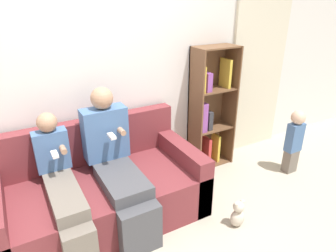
{
  "coord_description": "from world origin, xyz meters",
  "views": [
    {
      "loc": [
        -0.71,
        -1.78,
        2.0
      ],
      "look_at": [
        0.64,
        0.63,
        0.78
      ],
      "focal_mm": 32.0,
      "sensor_mm": 36.0,
      "label": 1
    }
  ],
  "objects_px": {
    "adult_seated": "(116,160)",
    "teddy_bear": "(238,214)",
    "child_seated": "(63,187)",
    "toddler_standing": "(294,139)",
    "bookshelf": "(209,109)",
    "couch": "(101,193)"
  },
  "relations": [
    {
      "from": "adult_seated",
      "to": "bookshelf",
      "type": "bearing_deg",
      "value": 17.57
    },
    {
      "from": "child_seated",
      "to": "teddy_bear",
      "type": "distance_m",
      "value": 1.58
    },
    {
      "from": "child_seated",
      "to": "bookshelf",
      "type": "height_order",
      "value": "bookshelf"
    },
    {
      "from": "couch",
      "to": "adult_seated",
      "type": "bearing_deg",
      "value": -26.11
    },
    {
      "from": "teddy_bear",
      "to": "bookshelf",
      "type": "bearing_deg",
      "value": 67.99
    },
    {
      "from": "child_seated",
      "to": "teddy_bear",
      "type": "bearing_deg",
      "value": -23.65
    },
    {
      "from": "toddler_standing",
      "to": "teddy_bear",
      "type": "xyz_separation_m",
      "value": [
        -1.2,
        -0.42,
        -0.3
      ]
    },
    {
      "from": "adult_seated",
      "to": "child_seated",
      "type": "distance_m",
      "value": 0.5
    },
    {
      "from": "child_seated",
      "to": "toddler_standing",
      "type": "relative_size",
      "value": 1.37
    },
    {
      "from": "couch",
      "to": "bookshelf",
      "type": "xyz_separation_m",
      "value": [
        1.5,
        0.35,
        0.45
      ]
    },
    {
      "from": "child_seated",
      "to": "bookshelf",
      "type": "bearing_deg",
      "value": 14.67
    },
    {
      "from": "toddler_standing",
      "to": "bookshelf",
      "type": "distance_m",
      "value": 1.06
    },
    {
      "from": "bookshelf",
      "to": "adult_seated",
      "type": "bearing_deg",
      "value": -162.43
    },
    {
      "from": "adult_seated",
      "to": "teddy_bear",
      "type": "bearing_deg",
      "value": -36.23
    },
    {
      "from": "bookshelf",
      "to": "teddy_bear",
      "type": "xyz_separation_m",
      "value": [
        -0.44,
        -1.09,
        -0.6
      ]
    },
    {
      "from": "couch",
      "to": "child_seated",
      "type": "bearing_deg",
      "value": -159.37
    },
    {
      "from": "bookshelf",
      "to": "teddy_bear",
      "type": "bearing_deg",
      "value": -112.01
    },
    {
      "from": "couch",
      "to": "toddler_standing",
      "type": "xyz_separation_m",
      "value": [
        2.26,
        -0.32,
        0.15
      ]
    },
    {
      "from": "couch",
      "to": "teddy_bear",
      "type": "height_order",
      "value": "couch"
    },
    {
      "from": "child_seated",
      "to": "toddler_standing",
      "type": "distance_m",
      "value": 2.61
    },
    {
      "from": "couch",
      "to": "bookshelf",
      "type": "distance_m",
      "value": 1.61
    },
    {
      "from": "bookshelf",
      "to": "child_seated",
      "type": "bearing_deg",
      "value": -165.33
    }
  ]
}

